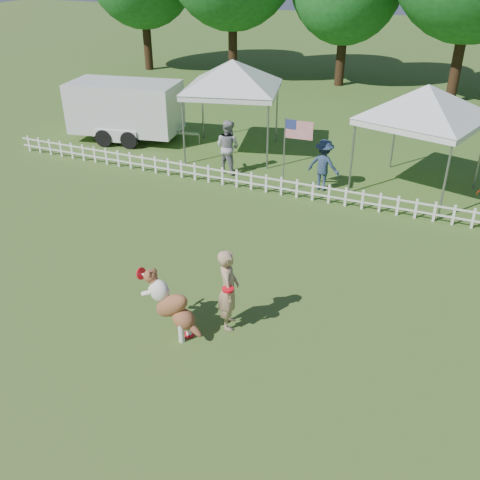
{
  "coord_description": "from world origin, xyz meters",
  "views": [
    {
      "loc": [
        4.22,
        -7.35,
        6.7
      ],
      "look_at": [
        0.08,
        2.0,
        1.1
      ],
      "focal_mm": 40.0,
      "sensor_mm": 36.0,
      "label": 1
    }
  ],
  "objects_px": {
    "cargo_trailer": "(126,111)",
    "canopy_tent_left": "(233,109)",
    "dog": "(172,306)",
    "spectator_a": "(228,147)",
    "frisbee_on_turf": "(189,334)",
    "spectator_b": "(324,165)",
    "canopy_tent_right": "(419,141)",
    "handler": "(228,289)",
    "flag_pole": "(284,156)"
  },
  "relations": [
    {
      "from": "flag_pole",
      "to": "spectator_a",
      "type": "relative_size",
      "value": 1.31
    },
    {
      "from": "cargo_trailer",
      "to": "spectator_a",
      "type": "height_order",
      "value": "cargo_trailer"
    },
    {
      "from": "dog",
      "to": "spectator_a",
      "type": "height_order",
      "value": "spectator_a"
    },
    {
      "from": "handler",
      "to": "spectator_a",
      "type": "bearing_deg",
      "value": 1.12
    },
    {
      "from": "handler",
      "to": "flag_pole",
      "type": "xyz_separation_m",
      "value": [
        -1.31,
        6.8,
        0.32
      ]
    },
    {
      "from": "dog",
      "to": "canopy_tent_right",
      "type": "bearing_deg",
      "value": 78.39
    },
    {
      "from": "dog",
      "to": "spectator_a",
      "type": "distance_m",
      "value": 8.72
    },
    {
      "from": "handler",
      "to": "dog",
      "type": "xyz_separation_m",
      "value": [
        -0.87,
        -0.68,
        -0.2
      ]
    },
    {
      "from": "dog",
      "to": "flag_pole",
      "type": "distance_m",
      "value": 7.51
    },
    {
      "from": "handler",
      "to": "spectator_a",
      "type": "xyz_separation_m",
      "value": [
        -3.56,
        7.61,
        0.04
      ]
    },
    {
      "from": "cargo_trailer",
      "to": "canopy_tent_left",
      "type": "bearing_deg",
      "value": -7.55
    },
    {
      "from": "spectator_a",
      "to": "cargo_trailer",
      "type": "bearing_deg",
      "value": -5.73
    },
    {
      "from": "canopy_tent_left",
      "to": "handler",
      "type": "bearing_deg",
      "value": -80.29
    },
    {
      "from": "flag_pole",
      "to": "spectator_b",
      "type": "relative_size",
      "value": 1.46
    },
    {
      "from": "canopy_tent_left",
      "to": "spectator_b",
      "type": "distance_m",
      "value": 4.58
    },
    {
      "from": "handler",
      "to": "spectator_a",
      "type": "relative_size",
      "value": 0.96
    },
    {
      "from": "frisbee_on_turf",
      "to": "cargo_trailer",
      "type": "bearing_deg",
      "value": 129.46
    },
    {
      "from": "canopy_tent_right",
      "to": "spectator_a",
      "type": "height_order",
      "value": "canopy_tent_right"
    },
    {
      "from": "spectator_b",
      "to": "canopy_tent_left",
      "type": "bearing_deg",
      "value": -18.51
    },
    {
      "from": "dog",
      "to": "canopy_tent_left",
      "type": "bearing_deg",
      "value": 116.15
    },
    {
      "from": "dog",
      "to": "frisbee_on_turf",
      "type": "relative_size",
      "value": 5.7
    },
    {
      "from": "dog",
      "to": "canopy_tent_right",
      "type": "xyz_separation_m",
      "value": [
        3.24,
        9.21,
        0.94
      ]
    },
    {
      "from": "frisbee_on_turf",
      "to": "canopy_tent_right",
      "type": "distance_m",
      "value": 9.74
    },
    {
      "from": "handler",
      "to": "cargo_trailer",
      "type": "height_order",
      "value": "cargo_trailer"
    },
    {
      "from": "frisbee_on_turf",
      "to": "cargo_trailer",
      "type": "height_order",
      "value": "cargo_trailer"
    },
    {
      "from": "handler",
      "to": "canopy_tent_right",
      "type": "relative_size",
      "value": 0.54
    },
    {
      "from": "canopy_tent_left",
      "to": "canopy_tent_right",
      "type": "bearing_deg",
      "value": -22.84
    },
    {
      "from": "cargo_trailer",
      "to": "flag_pole",
      "type": "relative_size",
      "value": 2.2
    },
    {
      "from": "frisbee_on_turf",
      "to": "cargo_trailer",
      "type": "xyz_separation_m",
      "value": [
        -8.13,
        9.88,
        1.13
      ]
    },
    {
      "from": "canopy_tent_left",
      "to": "canopy_tent_right",
      "type": "xyz_separation_m",
      "value": [
        6.63,
        -0.99,
        -0.03
      ]
    },
    {
      "from": "frisbee_on_turf",
      "to": "dog",
      "type": "bearing_deg",
      "value": -167.35
    },
    {
      "from": "flag_pole",
      "to": "spectator_b",
      "type": "bearing_deg",
      "value": 30.03
    },
    {
      "from": "canopy_tent_left",
      "to": "flag_pole",
      "type": "xyz_separation_m",
      "value": [
        2.95,
        -2.72,
        -0.46
      ]
    },
    {
      "from": "frisbee_on_turf",
      "to": "spectator_b",
      "type": "xyz_separation_m",
      "value": [
        0.35,
        8.1,
        0.79
      ]
    },
    {
      "from": "frisbee_on_turf",
      "to": "canopy_tent_right",
      "type": "bearing_deg",
      "value": 72.06
    },
    {
      "from": "frisbee_on_turf",
      "to": "flag_pole",
      "type": "distance_m",
      "value": 7.54
    },
    {
      "from": "cargo_trailer",
      "to": "spectator_a",
      "type": "xyz_separation_m",
      "value": [
        5.16,
        -1.65,
        -0.24
      ]
    },
    {
      "from": "canopy_tent_right",
      "to": "spectator_a",
      "type": "xyz_separation_m",
      "value": [
        -5.94,
        -0.92,
        -0.71
      ]
    },
    {
      "from": "frisbee_on_turf",
      "to": "spectator_a",
      "type": "distance_m",
      "value": 8.79
    },
    {
      "from": "handler",
      "to": "dog",
      "type": "height_order",
      "value": "handler"
    },
    {
      "from": "dog",
      "to": "frisbee_on_turf",
      "type": "bearing_deg",
      "value": 20.44
    },
    {
      "from": "frisbee_on_turf",
      "to": "spectator_b",
      "type": "bearing_deg",
      "value": 87.5
    },
    {
      "from": "canopy_tent_right",
      "to": "flag_pole",
      "type": "bearing_deg",
      "value": -138.71
    },
    {
      "from": "spectator_a",
      "to": "spectator_b",
      "type": "height_order",
      "value": "spectator_a"
    },
    {
      "from": "frisbee_on_turf",
      "to": "handler",
      "type": "bearing_deg",
      "value": 46.1
    },
    {
      "from": "frisbee_on_turf",
      "to": "flag_pole",
      "type": "height_order",
      "value": "flag_pole"
    },
    {
      "from": "canopy_tent_left",
      "to": "spectator_a",
      "type": "height_order",
      "value": "canopy_tent_left"
    },
    {
      "from": "canopy_tent_right",
      "to": "cargo_trailer",
      "type": "relative_size",
      "value": 0.62
    },
    {
      "from": "canopy_tent_right",
      "to": "spectator_b",
      "type": "relative_size",
      "value": 2.0
    },
    {
      "from": "dog",
      "to": "spectator_b",
      "type": "xyz_separation_m",
      "value": [
        0.64,
        8.17,
        0.14
      ]
    }
  ]
}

